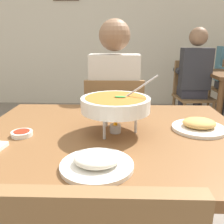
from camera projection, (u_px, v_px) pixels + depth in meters
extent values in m
cube|color=beige|center=(118.00, 19.00, 4.22)|extent=(10.00, 0.10, 3.00)
cube|color=brown|center=(111.00, 136.00, 1.10)|extent=(1.20, 0.95, 0.04)
cylinder|color=brown|center=(32.00, 166.00, 1.62)|extent=(0.07, 0.07, 0.73)
cylinder|color=brown|center=(196.00, 168.00, 1.59)|extent=(0.07, 0.07, 0.73)
cube|color=brown|center=(115.00, 133.00, 2.00)|extent=(0.44, 0.44, 0.03)
cube|color=brown|center=(114.00, 112.00, 1.74)|extent=(0.42, 0.04, 0.45)
cylinder|color=brown|center=(135.00, 148.00, 2.24)|extent=(0.04, 0.04, 0.42)
cylinder|color=brown|center=(94.00, 147.00, 2.26)|extent=(0.04, 0.04, 0.42)
cylinder|color=brown|center=(139.00, 169.00, 1.88)|extent=(0.04, 0.04, 0.42)
cylinder|color=brown|center=(90.00, 168.00, 1.89)|extent=(0.04, 0.04, 0.42)
cylinder|color=#2D2D38|center=(126.00, 155.00, 2.08)|extent=(0.10, 0.10, 0.45)
cylinder|color=#2D2D38|center=(103.00, 154.00, 2.09)|extent=(0.10, 0.10, 0.45)
cube|color=#2D2D38|center=(115.00, 125.00, 1.96)|extent=(0.32, 0.32, 0.12)
cube|color=beige|center=(114.00, 89.00, 1.80)|extent=(0.36, 0.20, 0.50)
sphere|color=#846047|center=(115.00, 35.00, 1.69)|extent=(0.22, 0.22, 0.22)
cylinder|color=beige|center=(134.00, 90.00, 2.00)|extent=(0.08, 0.28, 0.08)
cylinder|color=beige|center=(96.00, 90.00, 2.01)|extent=(0.08, 0.28, 0.08)
cylinder|color=silver|center=(136.00, 122.00, 1.08)|extent=(0.01, 0.01, 0.10)
cylinder|color=silver|center=(106.00, 116.00, 1.15)|extent=(0.01, 0.01, 0.10)
cylinder|color=silver|center=(104.00, 128.00, 1.00)|extent=(0.01, 0.01, 0.10)
torus|color=silver|center=(115.00, 111.00, 1.06)|extent=(0.21, 0.21, 0.01)
cylinder|color=#B2B2B7|center=(115.00, 128.00, 1.09)|extent=(0.05, 0.05, 0.04)
cone|color=orange|center=(115.00, 122.00, 1.08)|extent=(0.02, 0.02, 0.04)
cylinder|color=white|center=(116.00, 104.00, 1.06)|extent=(0.30, 0.30, 0.06)
cylinder|color=#AD6023|center=(116.00, 99.00, 1.05)|extent=(0.26, 0.26, 0.01)
ellipsoid|color=#388433|center=(120.00, 97.00, 1.04)|extent=(0.05, 0.03, 0.01)
cylinder|color=silver|center=(136.00, 90.00, 1.05)|extent=(0.18, 0.01, 0.13)
cylinder|color=white|center=(97.00, 166.00, 0.79)|extent=(0.24, 0.24, 0.01)
ellipsoid|color=white|center=(97.00, 158.00, 0.78)|extent=(0.15, 0.13, 0.04)
cylinder|color=white|center=(199.00, 128.00, 1.12)|extent=(0.24, 0.24, 0.01)
ellipsoid|color=tan|center=(199.00, 123.00, 1.11)|extent=(0.15, 0.13, 0.04)
cylinder|color=white|center=(22.00, 134.00, 1.05)|extent=(0.09, 0.09, 0.02)
cylinder|color=maroon|center=(22.00, 132.00, 1.04)|extent=(0.07, 0.07, 0.01)
cylinder|color=brown|center=(219.00, 111.00, 2.82)|extent=(0.07, 0.07, 0.73)
cylinder|color=brown|center=(200.00, 98.00, 3.47)|extent=(0.07, 0.07, 0.73)
cube|color=brown|center=(193.00, 98.00, 3.18)|extent=(0.49, 0.49, 0.03)
cube|color=brown|center=(189.00, 77.00, 3.30)|extent=(0.42, 0.09, 0.45)
cylinder|color=brown|center=(183.00, 119.00, 3.04)|extent=(0.04, 0.04, 0.42)
cylinder|color=brown|center=(212.00, 118.00, 3.08)|extent=(0.04, 0.04, 0.42)
cylinder|color=brown|center=(173.00, 111.00, 3.41)|extent=(0.04, 0.04, 0.42)
cylinder|color=brown|center=(199.00, 110.00, 3.44)|extent=(0.04, 0.04, 0.42)
cylinder|color=brown|center=(208.00, 101.00, 3.94)|extent=(0.04, 0.04, 0.42)
cylinder|color=brown|center=(218.00, 107.00, 3.58)|extent=(0.04, 0.04, 0.42)
cylinder|color=#2D2D38|center=(196.00, 112.00, 3.29)|extent=(0.10, 0.10, 0.45)
cylinder|color=#2D2D38|center=(181.00, 112.00, 3.30)|extent=(0.10, 0.10, 0.45)
cube|color=#2D2D38|center=(191.00, 92.00, 3.17)|extent=(0.32, 0.32, 0.12)
cube|color=#2D2D33|center=(195.00, 69.00, 3.01)|extent=(0.36, 0.20, 0.50)
sphere|color=#846047|center=(199.00, 37.00, 2.90)|extent=(0.22, 0.22, 0.22)
cylinder|color=#2D2D33|center=(203.00, 71.00, 3.21)|extent=(0.08, 0.28, 0.08)
cylinder|color=#2D2D33|center=(178.00, 71.00, 3.22)|extent=(0.08, 0.28, 0.08)
cylinder|color=#2D2D38|center=(221.00, 105.00, 3.67)|extent=(0.10, 0.10, 0.45)
cylinder|color=teal|center=(224.00, 69.00, 3.43)|extent=(0.08, 0.28, 0.08)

